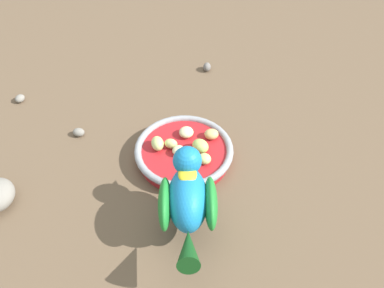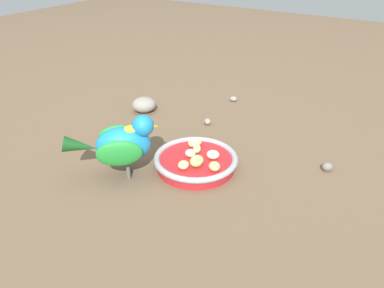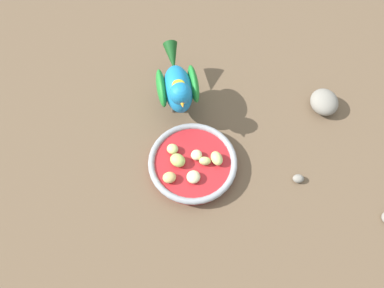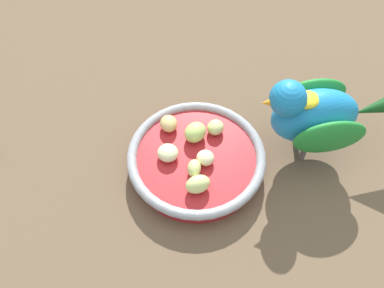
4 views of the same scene
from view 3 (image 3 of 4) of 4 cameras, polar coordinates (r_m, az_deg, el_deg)
The scene contains 12 objects.
ground_plane at distance 0.85m, azimuth 0.62°, elevation -1.70°, with size 4.00×4.00×0.00m, color brown.
feeding_bowl at distance 0.82m, azimuth 0.11°, elevation -2.99°, with size 0.20×0.20×0.03m.
apple_piece_0 at distance 0.81m, azimuth 0.69°, elevation -1.68°, with size 0.02×0.02×0.02m, color beige.
apple_piece_1 at distance 0.79m, azimuth 0.22°, elevation -5.05°, with size 0.03×0.03×0.02m, color beige.
apple_piece_2 at distance 0.80m, azimuth -2.20°, elevation -2.50°, with size 0.03×0.03×0.03m, color #B2CC66.
apple_piece_3 at distance 0.80m, azimuth 1.98°, elevation -2.61°, with size 0.03×0.02×0.02m, color #C6D17A.
apple_piece_4 at distance 0.79m, azimuth -3.49°, elevation -5.14°, with size 0.03×0.03×0.02m, color tan.
apple_piece_5 at distance 0.82m, azimuth -3.00°, elevation -0.77°, with size 0.03×0.02×0.02m, color #C6D17A.
apple_piece_6 at distance 0.81m, azimuth 3.79°, elevation -2.22°, with size 0.03×0.02×0.02m, color #C6D17A.
parrot at distance 0.85m, azimuth -2.20°, elevation 8.84°, with size 0.16×0.18×0.15m.
rock_large at distance 0.95m, azimuth 19.58°, elevation 6.07°, with size 0.07×0.07×0.05m, color gray.
pebble_0 at distance 0.85m, azimuth 15.95°, elevation -5.11°, with size 0.02×0.02×0.02m, color gray.
Camera 3 is at (0.19, -0.33, 0.76)m, focal length 34.84 mm.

